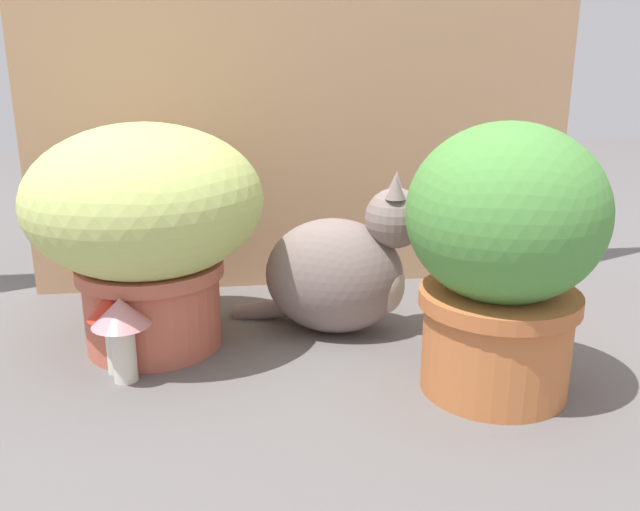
% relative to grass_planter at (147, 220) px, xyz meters
% --- Properties ---
extents(ground_plane, '(6.00, 6.00, 0.00)m').
position_rel_grass_planter_xyz_m(ground_plane, '(0.22, -0.15, -0.23)').
color(ground_plane, '#5E5959').
extents(cardboard_backdrop, '(1.20, 0.03, 0.97)m').
position_rel_grass_planter_xyz_m(cardboard_backdrop, '(0.31, 0.32, 0.25)').
color(cardboard_backdrop, tan).
rests_on(cardboard_backdrop, ground).
extents(grass_planter, '(0.41, 0.41, 0.40)m').
position_rel_grass_planter_xyz_m(grass_planter, '(0.00, 0.00, 0.00)').
color(grass_planter, '#C05F49').
rests_on(grass_planter, ground).
extents(leafy_planter, '(0.29, 0.29, 0.42)m').
position_rel_grass_planter_xyz_m(leafy_planter, '(0.55, -0.24, -0.01)').
color(leafy_planter, '#C26E3B').
rests_on(leafy_planter, ground).
extents(cat, '(0.37, 0.23, 0.32)m').
position_rel_grass_planter_xyz_m(cat, '(0.35, 0.02, -0.11)').
color(cat, gray).
rests_on(cat, ground).
extents(mushroom_ornament_red, '(0.08, 0.08, 0.14)m').
position_rel_grass_planter_xyz_m(mushroom_ornament_red, '(-0.05, -0.10, -0.13)').
color(mushroom_ornament_red, silver).
rests_on(mushroom_ornament_red, ground).
extents(mushroom_ornament_pink, '(0.09, 0.09, 0.14)m').
position_rel_grass_planter_xyz_m(mushroom_ornament_pink, '(-0.03, -0.14, -0.13)').
color(mushroom_ornament_pink, silver).
rests_on(mushroom_ornament_pink, ground).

